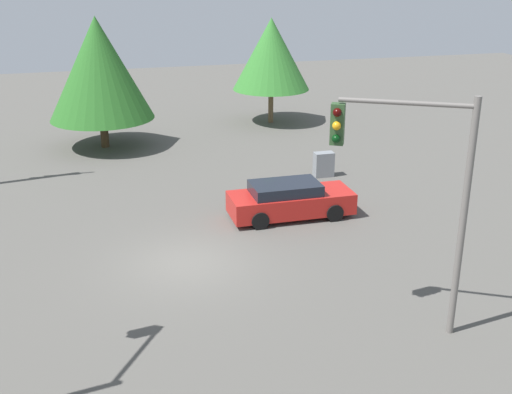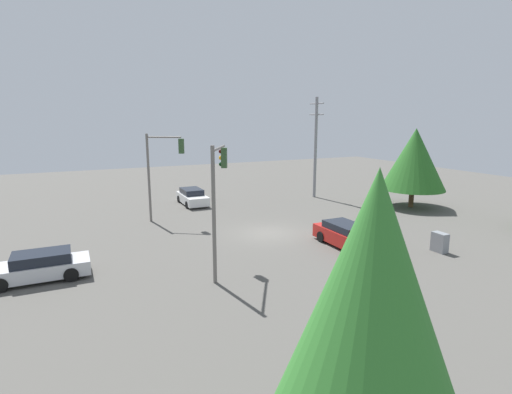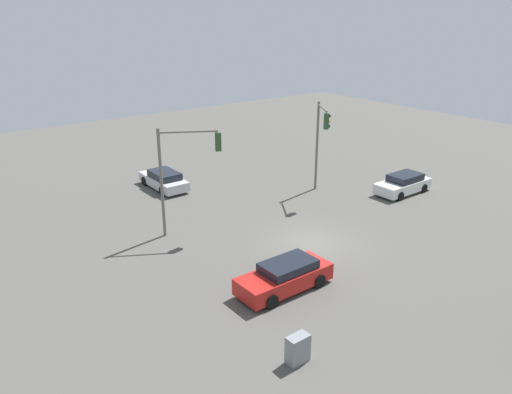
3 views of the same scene
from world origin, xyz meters
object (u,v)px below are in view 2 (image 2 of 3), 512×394
Objects in this scene: sedan_silver at (38,267)px; traffic_signal_cross at (218,186)px; sedan_red at (347,236)px; traffic_signal_main at (162,163)px; sedan_white at (192,197)px; electrical_cabinet at (440,242)px.

traffic_signal_cross reaches higher than sedan_silver.
sedan_red is 0.74× the size of traffic_signal_cross.
sedan_silver is at bearing -100.65° from traffic_signal_main.
sedan_silver is 11.96m from traffic_signal_main.
sedan_red is at bearing 107.78° from sedan_white.
sedan_red reaches higher than sedan_silver.
traffic_signal_main is at bearing 31.25° from traffic_signal_cross.
traffic_signal_main is at bearing 43.47° from electrical_cabinet.
electrical_cabinet is (-13.54, -12.84, -3.78)m from traffic_signal_main.
sedan_silver is 16.52m from sedan_red.
electrical_cabinet is (-3.01, -4.25, -0.13)m from sedan_red.
electrical_cabinet is (-5.25, -20.62, -0.09)m from sedan_silver.
sedan_white is 0.68× the size of traffic_signal_main.
traffic_signal_main is at bearing -43.15° from sedan_silver.
electrical_cabinet is at bearing -104.28° from sedan_silver.
traffic_signal_main is 19.04m from electrical_cabinet.
sedan_silver is 0.72× the size of traffic_signal_main.
traffic_signal_cross is (-0.49, 8.25, 3.67)m from sedan_red.
electrical_cabinet is at bearing 116.49° from sedan_white.
sedan_red is (-2.24, -16.37, 0.04)m from sedan_silver.
sedan_silver reaches higher than electrical_cabinet.
traffic_signal_cross is (-11.02, -0.34, 0.01)m from traffic_signal_main.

